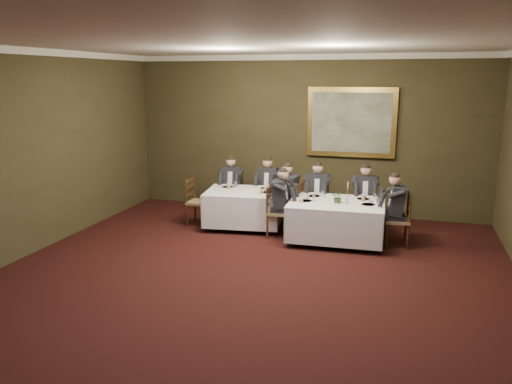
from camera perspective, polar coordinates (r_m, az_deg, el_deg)
The scene contains 26 objects.
ground at distance 7.06m, azimuth -2.79°, elevation -12.35°, with size 10.00×10.00×0.00m, color black.
ceiling at distance 6.40m, azimuth -3.15°, elevation 17.28°, with size 8.00×10.00×0.10m, color silver.
back_wall at distance 11.28m, azimuth 5.69°, elevation 6.48°, with size 8.00×0.10×3.50m, color #35321A.
crown_molding at distance 6.39m, azimuth -3.15°, elevation 16.74°, with size 8.00×10.00×0.12m.
table_main at distance 9.44m, azimuth 9.14°, elevation -2.97°, with size 1.81×1.41×0.67m.
table_second at distance 10.21m, azimuth -1.39°, elevation -1.59°, with size 1.68×1.37×0.67m.
chair_main_backleft at distance 10.39m, azimuth 6.99°, elevation -2.36°, with size 0.46×0.44×1.00m.
diner_main_backleft at distance 10.32m, azimuth 7.01°, elevation -1.15°, with size 0.43×0.50×1.35m.
chair_main_backright at distance 10.32m, azimuth 12.17°, elevation -2.66°, with size 0.49×0.48×1.00m.
diner_main_backright at distance 10.25m, azimuth 12.24°, elevation -1.45°, with size 0.46×0.53×1.35m.
chair_main_endleft at distance 9.64m, azimuth 2.51°, elevation -3.50°, with size 0.45×0.47×1.00m.
diner_main_endleft at distance 9.57m, azimuth 2.59°, elevation -2.19°, with size 0.51×0.44×1.35m.
chair_main_endright at distance 9.46m, azimuth 15.82°, elevation -4.31°, with size 0.47×0.48×1.00m.
diner_main_endright at distance 9.40m, azimuth 15.84°, elevation -2.98°, with size 0.52×0.45×1.35m.
chair_sec_backleft at distance 11.07m, azimuth -2.72°, elevation -1.32°, with size 0.46×0.44×1.00m.
diner_sec_backleft at distance 11.00m, azimuth -2.75°, elevation -0.18°, with size 0.44×0.50×1.35m.
chair_sec_backright at distance 10.93m, azimuth 1.49°, elevation -1.49°, with size 0.48×0.47×1.00m.
diner_sec_backright at distance 10.87m, azimuth 1.48°, elevation -0.34°, with size 0.45×0.52×1.35m.
chair_sec_endright at distance 10.12m, azimuth 4.00°, elevation -2.71°, with size 0.46×0.48×1.00m.
diner_sec_endright at distance 10.06m, azimuth 3.96°, elevation -1.45°, with size 0.52×0.45×1.35m.
chair_sec_endleft at distance 10.47m, azimuth -6.59°, elevation -2.24°, with size 0.43×0.45×1.00m.
centerpiece at distance 9.24m, azimuth 9.37°, elevation -0.51°, with size 0.22×0.19×0.24m, color #2D5926.
candlestick at distance 9.23m, azimuth 10.40°, elevation -0.38°, with size 0.06×0.06×0.42m.
place_setting_table_main at distance 9.77m, azimuth 6.99°, elevation -0.25°, with size 0.33×0.31×0.14m.
place_setting_table_second at distance 10.52m, azimuth -2.95°, elevation 0.78°, with size 0.33×0.31×0.14m.
painting at distance 11.04m, azimuth 10.83°, elevation 7.81°, with size 1.90×0.09×1.49m.
Camera 1 is at (2.17, -6.00, 3.02)m, focal length 35.00 mm.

